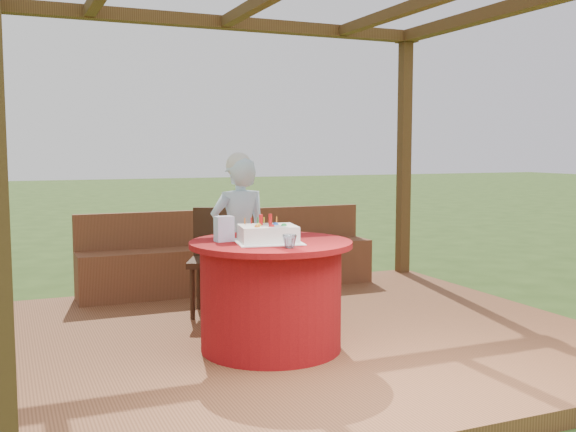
# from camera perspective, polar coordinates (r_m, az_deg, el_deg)

# --- Properties ---
(ground) EXTENTS (60.00, 60.00, 0.00)m
(ground) POSITION_cam_1_polar(r_m,az_deg,el_deg) (5.34, 1.07, -11.00)
(ground) COLOR #294517
(ground) RESTS_ON ground
(deck) EXTENTS (4.50, 4.00, 0.12)m
(deck) POSITION_cam_1_polar(r_m,az_deg,el_deg) (5.32, 1.07, -10.38)
(deck) COLOR brown
(deck) RESTS_ON ground
(pergola) EXTENTS (4.50, 4.00, 2.72)m
(pergola) POSITION_cam_1_polar(r_m,az_deg,el_deg) (5.19, 1.12, 15.40)
(pergola) COLOR brown
(pergola) RESTS_ON deck
(bench) EXTENTS (3.00, 0.42, 0.80)m
(bench) POSITION_cam_1_polar(r_m,az_deg,el_deg) (6.81, -4.86, -4.02)
(bench) COLOR brown
(bench) RESTS_ON deck
(table) EXTENTS (1.14, 1.14, 0.77)m
(table) POSITION_cam_1_polar(r_m,az_deg,el_deg) (4.77, -1.45, -6.65)
(table) COLOR maroon
(table) RESTS_ON deck
(chair) EXTENTS (0.60, 0.60, 0.90)m
(chair) POSITION_cam_1_polar(r_m,az_deg,el_deg) (5.85, -5.98, -3.23)
(chair) COLOR #331D10
(chair) RESTS_ON deck
(elderly_woman) EXTENTS (0.49, 0.33, 1.39)m
(elderly_woman) POSITION_cam_1_polar(r_m,az_deg,el_deg) (5.59, -4.15, -1.68)
(elderly_woman) COLOR #AADCFC
(elderly_woman) RESTS_ON deck
(birthday_cake) EXTENTS (0.51, 0.51, 0.19)m
(birthday_cake) POSITION_cam_1_polar(r_m,az_deg,el_deg) (4.64, -1.72, -1.51)
(birthday_cake) COLOR white
(birthday_cake) RESTS_ON table
(gift_bag) EXTENTS (0.13, 0.09, 0.18)m
(gift_bag) POSITION_cam_1_polar(r_m,az_deg,el_deg) (4.69, -5.44, -1.09)
(gift_bag) COLOR #E795CB
(gift_bag) RESTS_ON table
(drinking_glass) EXTENTS (0.11, 0.11, 0.09)m
(drinking_glass) POSITION_cam_1_polar(r_m,az_deg,el_deg) (4.37, 0.13, -2.16)
(drinking_glass) COLOR white
(drinking_glass) RESTS_ON table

